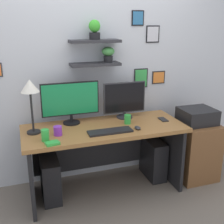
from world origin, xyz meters
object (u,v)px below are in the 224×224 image
(drawer_cabinet, at_px, (194,150))
(printer, at_px, (197,116))
(scissors_tray, at_px, (52,143))
(coffee_mug, at_px, (58,131))
(keyboard, at_px, (110,131))
(desk_lamp, at_px, (30,91))
(monitor_right, at_px, (124,100))
(cell_phone, at_px, (163,120))
(computer_tower_right, at_px, (153,158))
(computer_mouse, at_px, (138,128))
(water_cup, at_px, (45,135))
(pen_cup, at_px, (128,119))
(desk, at_px, (103,143))
(computer_tower_left, at_px, (50,179))
(monitor_left, at_px, (70,101))

(drawer_cabinet, height_order, printer, printer)
(scissors_tray, bearing_deg, coffee_mug, 68.64)
(keyboard, height_order, desk_lamp, desk_lamp)
(monitor_right, bearing_deg, coffee_mug, -159.54)
(cell_phone, relative_size, computer_tower_right, 0.30)
(computer_mouse, bearing_deg, water_cup, -179.63)
(pen_cup, relative_size, water_cup, 0.91)
(desk, height_order, computer_tower_left, desk)
(water_cup, relative_size, computer_tower_right, 0.24)
(computer_mouse, distance_m, printer, 0.81)
(coffee_mug, relative_size, scissors_tray, 0.75)
(monitor_right, height_order, computer_tower_left, monitor_right)
(drawer_cabinet, bearing_deg, scissors_tray, -171.45)
(monitor_left, distance_m, computer_mouse, 0.75)
(desk_lamp, relative_size, computer_tower_left, 1.17)
(desk_lamp, bearing_deg, computer_mouse, -12.63)
(water_cup, xyz_separation_m, printer, (1.72, 0.15, -0.05))
(desk, bearing_deg, monitor_left, 151.85)
(computer_mouse, bearing_deg, drawer_cabinet, 10.15)
(keyboard, height_order, computer_tower_right, keyboard)
(desk_lamp, height_order, water_cup, desk_lamp)
(coffee_mug, bearing_deg, computer_tower_right, 9.45)
(coffee_mug, bearing_deg, computer_tower_left, 127.87)
(keyboard, distance_m, scissors_tray, 0.59)
(monitor_left, relative_size, keyboard, 1.38)
(desk_lamp, xyz_separation_m, cell_phone, (1.39, -0.06, -0.42))
(monitor_left, bearing_deg, pen_cup, -20.37)
(desk_lamp, height_order, pen_cup, desk_lamp)
(desk, relative_size, computer_tower_left, 3.70)
(coffee_mug, distance_m, computer_tower_right, 1.27)
(cell_phone, relative_size, water_cup, 1.27)
(computer_mouse, height_order, cell_phone, computer_mouse)
(computer_mouse, bearing_deg, desk, 142.52)
(desk, distance_m, desk_lamp, 0.95)
(keyboard, bearing_deg, computer_tower_left, 160.39)
(desk, relative_size, scissors_tray, 13.93)
(pen_cup, bearing_deg, scissors_tray, -160.79)
(printer, bearing_deg, water_cup, -175.02)
(computer_tower_left, bearing_deg, coffee_mug, -52.13)
(cell_phone, distance_m, drawer_cabinet, 0.59)
(keyboard, bearing_deg, desk_lamp, 162.91)
(cell_phone, bearing_deg, desk_lamp, -179.48)
(pen_cup, relative_size, scissors_tray, 0.83)
(coffee_mug, relative_size, computer_tower_left, 0.20)
(coffee_mug, relative_size, computer_tower_right, 0.19)
(printer, bearing_deg, coffee_mug, -178.24)
(pen_cup, relative_size, computer_tower_left, 0.22)
(desk, relative_size, pen_cup, 16.72)
(desk, xyz_separation_m, keyboard, (0.01, -0.22, 0.22))
(computer_mouse, xyz_separation_m, pen_cup, (-0.04, 0.18, 0.04))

